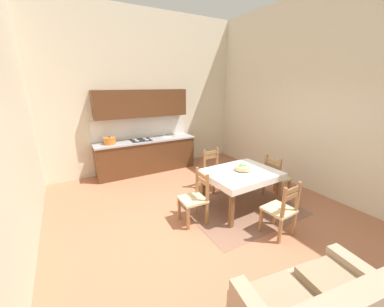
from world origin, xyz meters
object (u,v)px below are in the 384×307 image
kitchen_cabinetry (145,141)px  dining_chair_window_side (276,178)px  dining_chair_tv_side (195,198)px  fruit_bowl (243,168)px  dining_table (241,177)px  dining_chair_camera_side (281,210)px  dining_chair_kitchen_side (214,171)px

kitchen_cabinetry → dining_chair_window_side: bearing=-56.6°
dining_chair_tv_side → fruit_bowl: dining_chair_tv_side is taller
dining_table → fruit_bowl: fruit_bowl is taller
dining_chair_window_side → dining_chair_tv_side: bearing=178.0°
dining_chair_tv_side → dining_chair_window_side: same height
dining_chair_camera_side → fruit_bowl: bearing=86.3°
dining_chair_camera_side → fruit_bowl: (0.07, 1.00, 0.37)m
dining_chair_window_side → fruit_bowl: (-0.89, 0.07, 0.37)m
dining_chair_camera_side → dining_chair_window_side: same height
dining_chair_camera_side → dining_chair_window_side: size_ratio=1.00×
kitchen_cabinetry → dining_chair_window_side: (1.88, -2.86, -0.41)m
dining_chair_camera_side → fruit_bowl: dining_chair_camera_side is taller
kitchen_cabinetry → dining_table: bearing=-71.4°
dining_table → dining_chair_camera_side: dining_chair_camera_side is taller
dining_table → dining_chair_kitchen_side: (0.03, 0.92, -0.19)m
dining_chair_window_side → fruit_bowl: size_ratio=3.10×
kitchen_cabinetry → dining_chair_window_side: kitchen_cabinetry is taller
dining_chair_kitchen_side → dining_chair_window_side: (0.91, -0.97, 0.00)m
kitchen_cabinetry → dining_chair_camera_side: 3.92m
kitchen_cabinetry → dining_chair_tv_side: (-0.06, -2.79, -0.41)m
kitchen_cabinetry → dining_chair_kitchen_side: size_ratio=2.88×
dining_chair_kitchen_side → fruit_bowl: (0.02, -0.90, 0.37)m
kitchen_cabinetry → dining_chair_tv_side: kitchen_cabinetry is taller
dining_table → dining_chair_tv_side: (-1.00, 0.02, -0.19)m
dining_table → dining_chair_tv_side: bearing=178.8°
dining_chair_kitchen_side → dining_chair_tv_side: (-1.04, -0.90, 0.00)m
dining_chair_kitchen_side → dining_chair_window_side: 1.33m
kitchen_cabinetry → dining_chair_window_side: 3.45m
dining_table → dining_chair_camera_side: size_ratio=1.48×
dining_table → dining_chair_window_side: bearing=-2.9°
dining_table → dining_chair_kitchen_side: dining_chair_kitchen_side is taller
dining_table → dining_chair_kitchen_side: size_ratio=1.48×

